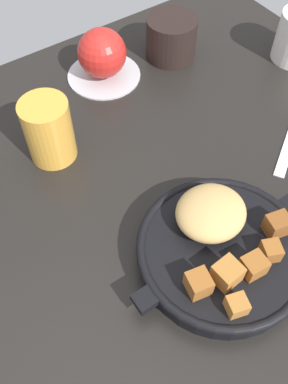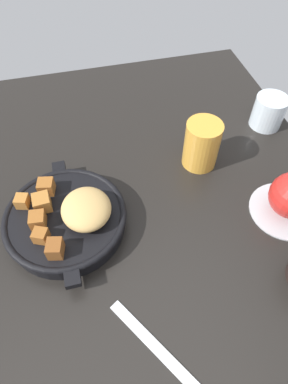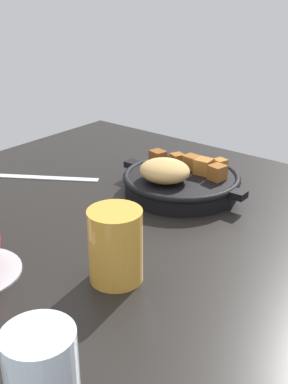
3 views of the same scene
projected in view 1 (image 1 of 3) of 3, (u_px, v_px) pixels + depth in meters
ground_plane at (150, 203)px, 60.63cm from camera, size 93.71×78.23×2.40cm
cast_iron_skillet at (221, 248)px, 52.20cm from camera, size 25.42×21.16×7.18cm
saucer_plate at (104, 75)px, 74.62cm from camera, size 12.80×12.80×0.60cm
red_apple at (102, 53)px, 71.01cm from camera, size 8.28×8.28×8.28cm
juice_glass_amber at (49, 131)px, 60.48cm from camera, size 6.96×6.96×9.77cm
coffee_mug_dark at (171, 38)px, 75.28cm from camera, size 8.93×8.93×7.30cm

